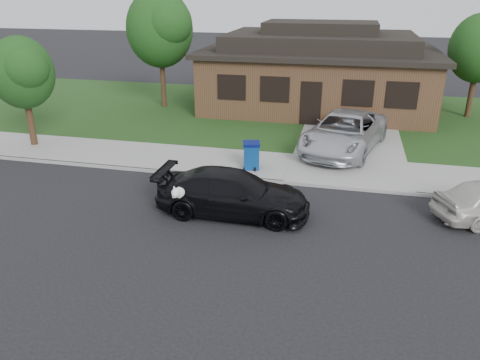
# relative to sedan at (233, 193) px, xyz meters

# --- Properties ---
(ground) EXTENTS (120.00, 120.00, 0.00)m
(ground) POSITION_rel_sedan_xyz_m (-2.57, -0.81, -0.68)
(ground) COLOR black
(ground) RESTS_ON ground
(sidewalk) EXTENTS (60.00, 3.00, 0.12)m
(sidewalk) POSITION_rel_sedan_xyz_m (-2.57, 4.19, -0.62)
(sidewalk) COLOR gray
(sidewalk) RESTS_ON ground
(curb) EXTENTS (60.00, 0.12, 0.12)m
(curb) POSITION_rel_sedan_xyz_m (-2.57, 2.69, -0.62)
(curb) COLOR gray
(curb) RESTS_ON ground
(lawn) EXTENTS (60.00, 13.00, 0.13)m
(lawn) POSITION_rel_sedan_xyz_m (-2.57, 12.19, -0.62)
(lawn) COLOR #193814
(lawn) RESTS_ON ground
(driveway) EXTENTS (4.50, 13.00, 0.14)m
(driveway) POSITION_rel_sedan_xyz_m (3.43, 9.19, -0.61)
(driveway) COLOR gray
(driveway) RESTS_ON ground
(sedan) EXTENTS (4.71, 2.28, 1.37)m
(sedan) POSITION_rel_sedan_xyz_m (0.00, 0.00, 0.00)
(sedan) COLOR black
(sedan) RESTS_ON ground
(minivan) EXTENTS (3.94, 6.10, 1.56)m
(minivan) POSITION_rel_sedan_xyz_m (3.16, 6.56, 0.24)
(minivan) COLOR silver
(minivan) RESTS_ON driveway
(recycling_bin) EXTENTS (0.75, 0.75, 1.03)m
(recycling_bin) POSITION_rel_sedan_xyz_m (-0.18, 3.66, -0.04)
(recycling_bin) COLOR navy
(recycling_bin) RESTS_ON sidewalk
(house) EXTENTS (12.60, 8.60, 4.65)m
(house) POSITION_rel_sedan_xyz_m (1.43, 14.18, 1.45)
(house) COLOR #422B1C
(house) RESTS_ON ground
(tree_0) EXTENTS (3.78, 3.60, 6.34)m
(tree_0) POSITION_rel_sedan_xyz_m (-6.90, 12.06, 3.79)
(tree_0) COLOR #332114
(tree_0) RESTS_ON ground
(tree_2) EXTENTS (2.73, 2.60, 4.59)m
(tree_2) POSITION_rel_sedan_xyz_m (-9.95, 4.30, 2.58)
(tree_2) COLOR #332114
(tree_2) RESTS_ON ground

